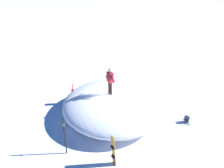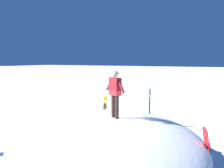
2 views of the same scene
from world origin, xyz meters
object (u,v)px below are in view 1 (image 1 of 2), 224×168
Objects in this scene: snowboarder_standing at (110,80)px; backpack_far at (124,88)px; snowboard_primary_upright at (72,93)px; backpack_near at (187,119)px; trail_marker_pole at (65,135)px; snowboard_secondary_upright at (113,150)px.

snowboarder_standing is 4.24m from backpack_far.
backpack_near is at bearing 105.26° from snowboard_primary_upright.
snowboarder_standing is at bearing 14.74° from backpack_far.
trail_marker_pole reaches higher than backpack_near.
snowboard_secondary_upright is at bearing 59.02° from snowboard_primary_upright.
snowboard_secondary_upright reaches higher than backpack_near.
snowboard_primary_upright reaches higher than backpack_near.
snowboard_primary_upright is 0.78× the size of trail_marker_pole.
snowboard_primary_upright is 6.16m from snowboard_secondary_upright.
snowboarder_standing reaches higher than backpack_near.
snowboard_primary_upright is 4.79m from trail_marker_pole.
backpack_near is (-1.81, 4.27, -2.27)m from snowboarder_standing.
trail_marker_pole reaches higher than backpack_far.
backpack_near is (-1.97, 7.23, -0.62)m from snowboard_primary_upright.
backpack_far is (-3.62, 2.06, -0.63)m from snowboard_primary_upright.
trail_marker_pole is at bearing -75.74° from snowboard_secondary_upright.
backpack_far is (-3.45, -0.91, -2.28)m from snowboarder_standing.
backpack_far is at bearing -107.61° from backpack_near.
snowboarder_standing is 1.02× the size of snowboard_primary_upright.
backpack_near is at bearing 112.95° from snowboarder_standing.
snowboarder_standing reaches higher than backpack_far.
snowboarder_standing is 3.40m from snowboard_primary_upright.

